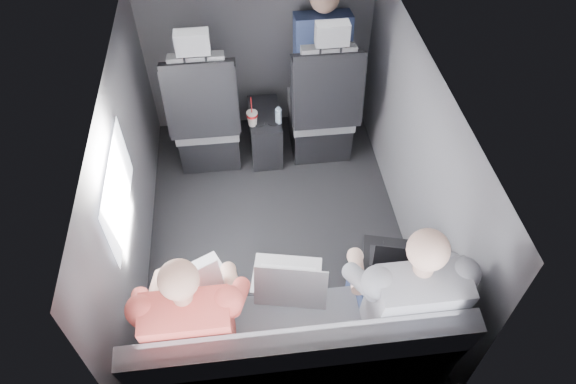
{
  "coord_description": "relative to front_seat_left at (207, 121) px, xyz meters",
  "views": [
    {
      "loc": [
        -0.18,
        -2.28,
        2.95
      ],
      "look_at": [
        0.08,
        -0.05,
        0.49
      ],
      "focal_mm": 32.0,
      "sensor_mm": 36.0,
      "label": 1
    }
  ],
  "objects": [
    {
      "name": "panel_back",
      "position": [
        0.45,
        -2.14,
        0.27
      ],
      "size": [
        1.8,
        0.02,
        1.35
      ],
      "primitive_type": "cube",
      "color": "#56565B",
      "rests_on": "floor"
    },
    {
      "name": "side_window",
      "position": [
        -0.43,
        -1.14,
        0.5
      ],
      "size": [
        0.02,
        0.75,
        0.42
      ],
      "primitive_type": "cube",
      "color": "white",
      "rests_on": "panel_left"
    },
    {
      "name": "laptop_black",
      "position": [
        1.06,
        -1.6,
        0.24
      ],
      "size": [
        0.42,
        0.41,
        0.26
      ],
      "color": "black",
      "rests_on": "passenger_rear_right"
    },
    {
      "name": "front_seat_right",
      "position": [
        0.9,
        0.0,
        0.0
      ],
      "size": [
        0.52,
        0.58,
        1.26
      ],
      "color": "black",
      "rests_on": "floor"
    },
    {
      "name": "center_console",
      "position": [
        0.45,
        0.04,
        -0.2
      ],
      "size": [
        0.24,
        0.48,
        0.41
      ],
      "color": "black",
      "rests_on": "floor"
    },
    {
      "name": "laptop_silver",
      "position": [
        0.44,
        -1.65,
        0.24
      ],
      "size": [
        0.42,
        0.4,
        0.26
      ],
      "color": "#B0B0B5",
      "rests_on": "rear_bench"
    },
    {
      "name": "floor",
      "position": [
        0.45,
        -0.84,
        -0.4
      ],
      "size": [
        2.6,
        2.6,
        0.0
      ],
      "primitive_type": "plane",
      "color": "black",
      "rests_on": "ground"
    },
    {
      "name": "water_bottle",
      "position": [
        0.55,
        -0.08,
        0.06
      ],
      "size": [
        0.05,
        0.05,
        0.14
      ],
      "color": "#A4C3DE",
      "rests_on": "center_console"
    },
    {
      "name": "passenger_front_right",
      "position": [
        0.92,
        0.26,
        0.36
      ],
      "size": [
        0.42,
        0.42,
        0.89
      ],
      "color": "navy",
      "rests_on": "front_seat_right"
    },
    {
      "name": "ceiling",
      "position": [
        0.45,
        -0.84,
        0.95
      ],
      "size": [
        2.6,
        2.6,
        0.0
      ],
      "primitive_type": "plane",
      "rotation": [
        3.14,
        0.0,
        0.0
      ],
      "color": "#B2B2AD",
      "rests_on": "panel_back"
    },
    {
      "name": "soda_cup",
      "position": [
        0.35,
        -0.08,
        0.06
      ],
      "size": [
        0.09,
        0.09,
        0.26
      ],
      "color": "white",
      "rests_on": "center_console"
    },
    {
      "name": "laptop_white",
      "position": [
        -0.03,
        -1.59,
        0.23
      ],
      "size": [
        0.36,
        0.39,
        0.22
      ],
      "color": "white",
      "rests_on": "passenger_rear_left"
    },
    {
      "name": "panel_right",
      "position": [
        1.35,
        -0.84,
        0.27
      ],
      "size": [
        0.02,
        2.6,
        1.35
      ],
      "primitive_type": "cube",
      "color": "#56565B",
      "rests_on": "floor"
    },
    {
      "name": "passenger_rear_right",
      "position": [
        1.01,
        -1.81,
        0.25
      ],
      "size": [
        0.53,
        0.65,
        1.27
      ],
      "color": "navy",
      "rests_on": "rear_bench"
    },
    {
      "name": "rear_bench",
      "position": [
        0.45,
        -1.9,
        -0.09
      ],
      "size": [
        1.6,
        0.57,
        0.92
      ],
      "color": "#5C5D61",
      "rests_on": "floor"
    },
    {
      "name": "passenger_rear_left",
      "position": [
        -0.05,
        -1.81,
        0.23
      ],
      "size": [
        0.5,
        0.62,
        1.22
      ],
      "color": "#313035",
      "rests_on": "rear_bench"
    },
    {
      "name": "panel_front",
      "position": [
        0.45,
        0.46,
        0.27
      ],
      "size": [
        1.8,
        0.02,
        1.35
      ],
      "primitive_type": "cube",
      "color": "#56565B",
      "rests_on": "floor"
    },
    {
      "name": "panel_left",
      "position": [
        -0.45,
        -0.84,
        0.27
      ],
      "size": [
        0.02,
        2.6,
        1.35
      ],
      "primitive_type": "cube",
      "color": "#56565B",
      "rests_on": "floor"
    },
    {
      "name": "seatbelt",
      "position": [
        0.9,
        -0.17,
        0.4
      ],
      "size": [
        0.35,
        0.11,
        0.59
      ],
      "primitive_type": "cube",
      "rotation": [
        -0.14,
        0.49,
        0.0
      ],
      "color": "black",
      "rests_on": "front_seat_right"
    },
    {
      "name": "front_seat_left",
      "position": [
        0.0,
        0.0,
        0.0
      ],
      "size": [
        0.52,
        0.58,
        1.26
      ],
      "color": "black",
      "rests_on": "floor"
    }
  ]
}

